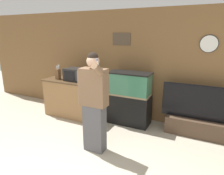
# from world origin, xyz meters

# --- Properties ---
(wall_back_paneled) EXTENTS (10.00, 0.08, 2.60)m
(wall_back_paneled) POSITION_xyz_m (0.00, 3.16, 1.30)
(wall_back_paneled) COLOR brown
(wall_back_paneled) RESTS_ON ground_plane
(counter_island) EXTENTS (1.45, 0.62, 0.94)m
(counter_island) POSITION_xyz_m (-1.47, 2.53, 0.47)
(counter_island) COLOR olive
(counter_island) RESTS_ON ground_plane
(microwave) EXTENTS (0.48, 0.37, 0.30)m
(microwave) POSITION_xyz_m (-1.38, 2.55, 1.09)
(microwave) COLOR black
(microwave) RESTS_ON counter_island
(knife_block) EXTENTS (0.10, 0.10, 0.37)m
(knife_block) POSITION_xyz_m (-1.86, 2.48, 1.07)
(knife_block) COLOR brown
(knife_block) RESTS_ON counter_island
(aquarium_on_stand) EXTENTS (0.97, 0.46, 1.22)m
(aquarium_on_stand) POSITION_xyz_m (-0.03, 2.74, 0.61)
(aquarium_on_stand) COLOR black
(aquarium_on_stand) RESTS_ON ground_plane
(tv_on_stand) EXTENTS (1.44, 0.40, 1.07)m
(tv_on_stand) POSITION_xyz_m (1.43, 2.82, 0.31)
(tv_on_stand) COLOR #4C3828
(tv_on_stand) RESTS_ON ground_plane
(person_standing) EXTENTS (0.56, 0.42, 1.77)m
(person_standing) POSITION_xyz_m (-0.17, 1.42, 0.92)
(person_standing) COLOR #515156
(person_standing) RESTS_ON ground_plane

